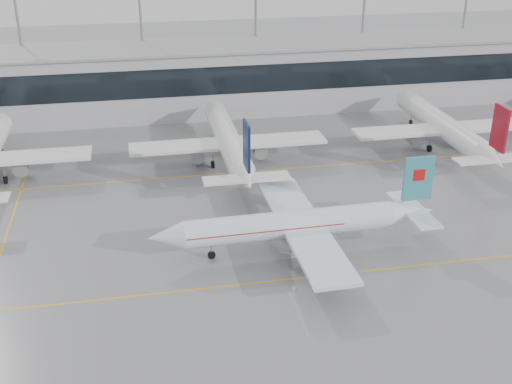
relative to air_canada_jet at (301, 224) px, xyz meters
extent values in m
plane|color=gray|center=(-4.07, -6.17, -3.24)|extent=(320.00, 320.00, 0.00)
cube|color=gold|center=(-4.07, -6.17, -3.23)|extent=(120.00, 0.25, 0.01)
cube|color=gold|center=(-4.07, 23.83, -3.23)|extent=(120.00, 0.25, 0.01)
cube|color=gold|center=(-34.07, 8.83, -3.23)|extent=(0.25, 60.00, 0.01)
cube|color=#A7A7AB|center=(-4.07, 55.83, 2.76)|extent=(180.00, 15.00, 12.00)
cube|color=black|center=(-4.07, 48.28, 4.26)|extent=(180.00, 0.20, 5.00)
cube|color=gray|center=(-4.07, 55.83, 8.96)|extent=(182.00, 16.00, 0.40)
cylinder|color=gray|center=(-37.07, 61.83, 7.76)|extent=(0.50, 0.50, 22.00)
cylinder|color=gray|center=(-15.07, 61.83, 7.76)|extent=(0.50, 0.50, 22.00)
cylinder|color=gray|center=(6.93, 61.83, 7.76)|extent=(0.50, 0.50, 22.00)
cylinder|color=gray|center=(28.93, 61.83, 7.76)|extent=(0.50, 0.50, 22.00)
cylinder|color=gray|center=(50.93, 61.83, 7.76)|extent=(0.50, 0.50, 22.00)
cylinder|color=white|center=(-1.31, -0.02, 0.11)|extent=(24.18, 3.61, 3.16)
cone|color=white|center=(-15.37, -0.28, 0.11)|extent=(4.06, 3.24, 3.16)
cone|color=white|center=(13.55, 0.25, 0.11)|extent=(5.66, 3.27, 3.16)
cube|color=white|center=(0.19, 0.00, -0.29)|extent=(5.48, 26.22, 0.45)
cube|color=white|center=(13.75, 0.25, 0.41)|extent=(2.98, 10.10, 0.25)
cube|color=teal|center=(13.95, 0.26, 4.40)|extent=(3.61, 0.42, 5.40)
cylinder|color=gray|center=(-0.23, -4.80, -1.79)|extent=(3.64, 2.17, 2.10)
cylinder|color=gray|center=(-0.40, 4.79, -1.79)|extent=(3.64, 2.17, 2.10)
cylinder|color=gray|center=(-10.38, -0.19, -2.13)|extent=(0.20, 0.20, 1.32)
cylinder|color=black|center=(-10.38, -0.19, -2.79)|extent=(0.91, 0.32, 0.90)
cylinder|color=gray|center=(1.23, -2.58, -2.03)|extent=(0.24, 0.24, 1.32)
cylinder|color=black|center=(1.23, -2.58, -2.69)|extent=(1.11, 0.47, 1.10)
cylinder|color=gray|center=(1.14, 2.62, -2.03)|extent=(0.24, 0.24, 1.32)
cylinder|color=black|center=(1.14, 2.62, -2.69)|extent=(1.11, 0.47, 1.10)
cube|color=#B70F0F|center=(13.95, 0.26, 4.90)|extent=(1.41, 0.48, 1.40)
cube|color=#B70F0F|center=(-4.31, -0.08, 0.31)|extent=(18.06, 3.53, 0.12)
cone|color=white|center=(-39.07, 44.51, 0.56)|extent=(3.59, 4.00, 3.59)
cylinder|color=gray|center=(-34.27, 27.83, -1.34)|extent=(2.10, 3.60, 2.10)
cylinder|color=gray|center=(-39.07, 39.51, -2.01)|extent=(0.20, 0.20, 1.56)
cylinder|color=black|center=(-39.07, 39.51, -2.79)|extent=(0.30, 0.90, 0.90)
cylinder|color=gray|center=(-36.47, 26.33, -1.91)|extent=(0.24, 0.24, 1.56)
cylinder|color=black|center=(-36.47, 26.33, -2.69)|extent=(0.45, 1.10, 1.10)
cylinder|color=white|center=(-4.07, 28.83, 0.56)|extent=(3.59, 27.36, 3.59)
cone|color=white|center=(-4.07, 44.51, 0.56)|extent=(3.59, 4.00, 3.59)
cone|color=white|center=(-4.07, 12.35, 0.56)|extent=(3.59, 5.60, 3.59)
cube|color=white|center=(-4.07, 27.33, 0.16)|extent=(29.64, 5.00, 0.45)
cube|color=white|center=(-4.07, 12.15, 0.86)|extent=(11.40, 2.80, 0.25)
cube|color=#0B163B|center=(-4.07, 11.95, 5.42)|extent=(0.35, 3.60, 6.12)
cylinder|color=gray|center=(-8.87, 27.83, -1.34)|extent=(2.10, 3.60, 2.10)
cylinder|color=gray|center=(0.73, 27.83, -1.34)|extent=(2.10, 3.60, 2.10)
cylinder|color=gray|center=(-4.07, 39.51, -2.01)|extent=(0.20, 0.20, 1.56)
cylinder|color=black|center=(-4.07, 39.51, -2.79)|extent=(0.30, 0.90, 0.90)
cylinder|color=gray|center=(-6.67, 26.33, -1.91)|extent=(0.24, 0.24, 1.56)
cylinder|color=black|center=(-6.67, 26.33, -2.69)|extent=(0.45, 1.10, 1.10)
cylinder|color=gray|center=(-1.47, 26.33, -1.91)|extent=(0.24, 0.24, 1.56)
cylinder|color=black|center=(-1.47, 26.33, -2.69)|extent=(0.45, 1.10, 1.10)
cylinder|color=white|center=(30.93, 28.83, 0.56)|extent=(3.59, 27.36, 3.59)
cone|color=white|center=(30.93, 44.51, 0.56)|extent=(3.59, 4.00, 3.59)
cone|color=white|center=(30.93, 12.35, 0.56)|extent=(3.59, 5.60, 3.59)
cube|color=white|center=(30.93, 27.33, 0.16)|extent=(29.64, 5.00, 0.45)
cube|color=white|center=(30.93, 12.15, 0.86)|extent=(11.40, 2.80, 0.25)
cube|color=maroon|center=(30.93, 11.95, 5.42)|extent=(0.35, 3.60, 6.12)
cylinder|color=gray|center=(26.13, 27.83, -1.34)|extent=(2.10, 3.60, 2.10)
cylinder|color=gray|center=(35.73, 27.83, -1.34)|extent=(2.10, 3.60, 2.10)
cylinder|color=gray|center=(30.93, 39.51, -2.01)|extent=(0.20, 0.20, 1.56)
cylinder|color=black|center=(30.93, 39.51, -2.79)|extent=(0.30, 0.90, 0.90)
cylinder|color=gray|center=(28.33, 26.33, -1.91)|extent=(0.24, 0.24, 1.56)
cylinder|color=black|center=(28.33, 26.33, -2.69)|extent=(0.45, 1.10, 1.10)
cylinder|color=gray|center=(33.53, 26.33, -1.91)|extent=(0.24, 0.24, 1.56)
cylinder|color=black|center=(33.53, 26.33, -2.69)|extent=(0.45, 1.10, 1.10)
camera|label=1|loc=(-17.60, -62.73, 33.94)|focal=45.00mm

